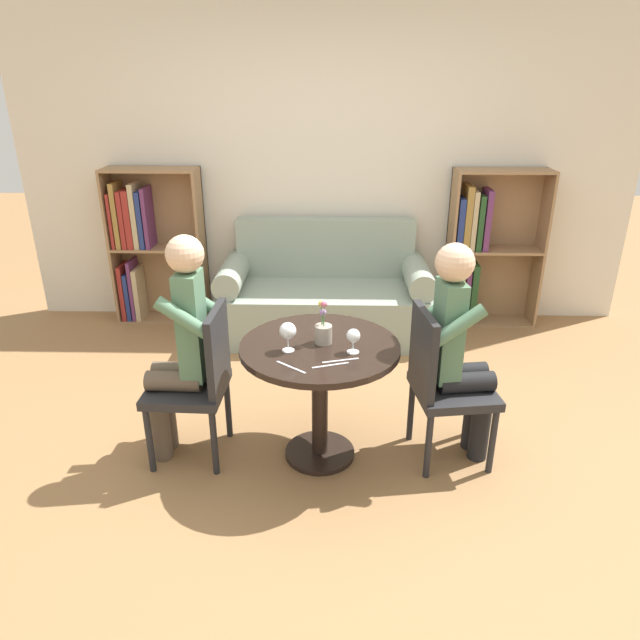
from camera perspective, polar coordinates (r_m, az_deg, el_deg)
ground_plane at (r=3.40m, az=-0.02°, el=-13.29°), size 16.00×16.00×0.00m
back_wall at (r=4.95m, az=0.61°, el=15.37°), size 5.20×0.05×2.70m
round_table at (r=3.10m, az=-0.02°, el=-5.08°), size 0.86×0.86×0.71m
couch at (r=4.79m, az=0.48°, el=2.27°), size 1.73×0.80×0.92m
bookshelf_left at (r=5.19m, az=-16.93°, el=7.23°), size 0.78×0.28×1.33m
bookshelf_right at (r=5.10m, az=15.81°, el=6.69°), size 0.78×0.28×1.33m
chair_left at (r=3.21m, az=-12.02°, el=-5.69°), size 0.43×0.43×0.90m
chair_right at (r=3.19m, az=12.08°, el=-5.91°), size 0.47×0.47×0.90m
person_left at (r=3.16m, az=-13.82°, el=-2.62°), size 0.43×0.35×1.30m
person_right at (r=3.15m, az=13.83°, el=-2.93°), size 0.45×0.38×1.26m
wine_glass_left at (r=2.92m, az=-3.24°, el=-1.17°), size 0.09×0.09×0.16m
wine_glass_right at (r=2.91m, az=3.35°, el=-1.67°), size 0.07×0.07×0.13m
flower_vase at (r=3.02m, az=0.34°, el=-1.04°), size 0.09×0.09×0.24m
knife_left_setting at (r=2.80m, az=-2.92°, el=-4.73°), size 0.15×0.13×0.00m
fork_left_setting at (r=2.82m, az=1.05°, el=-4.55°), size 0.18×0.07×0.00m
knife_right_setting at (r=2.86m, az=2.07°, el=-4.06°), size 0.19×0.06×0.00m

